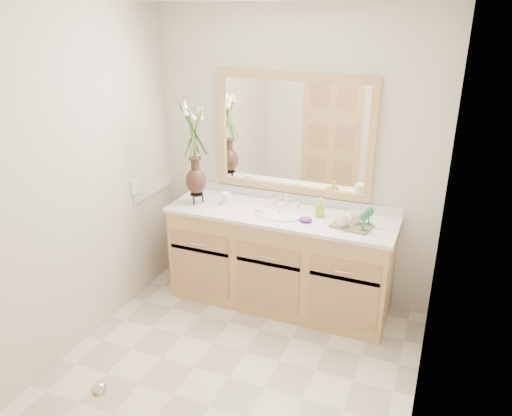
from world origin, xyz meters
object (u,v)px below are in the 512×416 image
at_px(tumbler, 226,198).
at_px(flower_vase, 194,138).
at_px(soap_bottle, 320,208).
at_px(tray, 351,226).

bearing_deg(tumbler, flower_vase, -161.39).
height_order(flower_vase, soap_bottle, flower_vase).
distance_m(tumbler, tray, 1.07).
height_order(flower_vase, tray, flower_vase).
xyz_separation_m(flower_vase, tray, (1.30, 0.01, -0.55)).
bearing_deg(flower_vase, soap_bottle, 6.58).
bearing_deg(flower_vase, tray, 0.38).
bearing_deg(tumbler, tray, -3.72).
relative_size(tumbler, soap_bottle, 0.71).
distance_m(soap_bottle, tray, 0.30).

